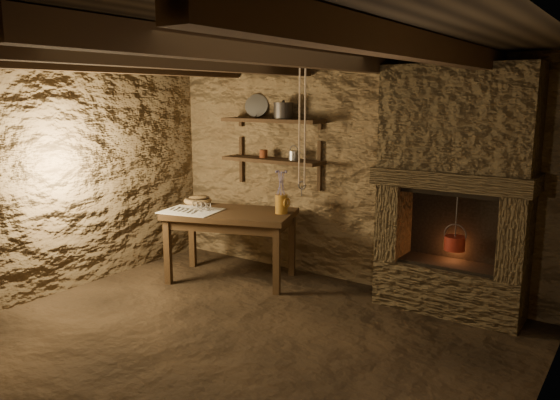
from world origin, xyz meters
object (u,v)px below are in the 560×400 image
Objects in this scene: iron_stockpot at (283,112)px; red_pot at (455,242)px; stoneware_jug at (282,195)px; wooden_bowl at (198,201)px; work_table at (231,243)px.

iron_stockpot is 2.31m from red_pot.
stoneware_jug is at bearing -174.09° from red_pot.
iron_stockpot is 0.40× the size of red_pot.
stoneware_jug reaches higher than wooden_bowl.
iron_stockpot is (0.91, 0.44, 1.03)m from wooden_bowl.
red_pot is (1.81, 0.19, -0.28)m from stoneware_jug.
wooden_bowl is 1.45m from iron_stockpot.
iron_stockpot reaches higher than wooden_bowl.
stoneware_jug reaches higher than work_table.
work_table is at bearing -169.83° from red_pot.
red_pot is at bearing 18.45° from stoneware_jug.
iron_stockpot reaches higher than stoneware_jug.
work_table is 4.75× the size of wooden_bowl.
iron_stockpot is at bearing 38.96° from work_table.
red_pot reaches higher than work_table.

